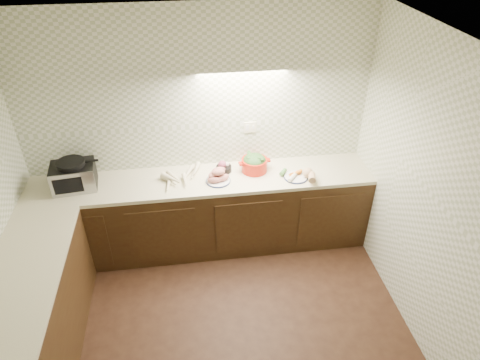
{
  "coord_description": "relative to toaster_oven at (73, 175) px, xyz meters",
  "views": [
    {
      "loc": [
        -0.12,
        -2.23,
        3.4
      ],
      "look_at": [
        0.37,
        1.25,
        1.02
      ],
      "focal_mm": 32.0,
      "sensor_mm": 36.0,
      "label": 1
    }
  ],
  "objects": [
    {
      "name": "toaster_oven",
      "position": [
        0.0,
        0.0,
        0.0
      ],
      "size": [
        0.45,
        0.37,
        0.3
      ],
      "rotation": [
        0.0,
        0.0,
        0.11
      ],
      "color": "black",
      "rests_on": "counter"
    },
    {
      "name": "room",
      "position": [
        1.28,
        -1.54,
        0.59
      ],
      "size": [
        3.6,
        3.6,
        2.6
      ],
      "color": "black",
      "rests_on": "ground"
    },
    {
      "name": "sweet_potato_plate",
      "position": [
        1.44,
        -0.1,
        -0.08
      ],
      "size": [
        0.26,
        0.26,
        0.16
      ],
      "rotation": [
        0.0,
        0.0,
        0.32
      ],
      "color": "#111B42",
      "rests_on": "counter"
    },
    {
      "name": "dutch_oven",
      "position": [
        1.85,
        0.05,
        -0.05
      ],
      "size": [
        0.35,
        0.31,
        0.19
      ],
      "rotation": [
        0.0,
        0.0,
        0.11
      ],
      "color": "red",
      "rests_on": "counter"
    },
    {
      "name": "counter",
      "position": [
        0.6,
        -0.86,
        -0.59
      ],
      "size": [
        3.6,
        3.6,
        0.9
      ],
      "color": "black",
      "rests_on": "ground"
    },
    {
      "name": "parsnip_pile",
      "position": [
        1.08,
        -0.04,
        -0.1
      ],
      "size": [
        0.38,
        0.4,
        0.08
      ],
      "color": "#F3E3C1",
      "rests_on": "counter"
    },
    {
      "name": "veg_plate",
      "position": [
        2.31,
        -0.16,
        -0.1
      ],
      "size": [
        0.38,
        0.29,
        0.12
      ],
      "rotation": [
        0.0,
        0.0,
        -0.41
      ],
      "color": "#111B42",
      "rests_on": "counter"
    },
    {
      "name": "onion_bowl",
      "position": [
        1.52,
        0.08,
        -0.09
      ],
      "size": [
        0.16,
        0.16,
        0.13
      ],
      "color": "black",
      "rests_on": "counter"
    }
  ]
}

